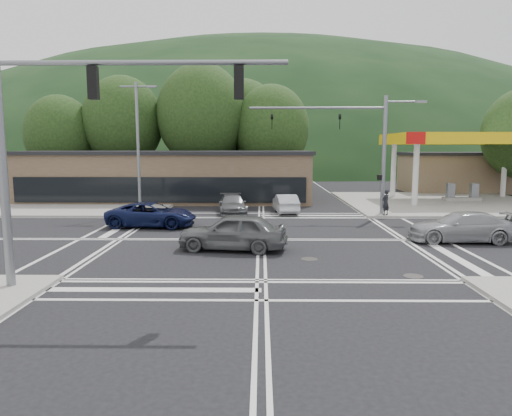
{
  "coord_description": "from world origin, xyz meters",
  "views": [
    {
      "loc": [
        -0.01,
        -22.57,
        4.64
      ],
      "look_at": [
        -0.29,
        1.58,
        1.4
      ],
      "focal_mm": 32.0,
      "sensor_mm": 36.0,
      "label": 1
    }
  ],
  "objects_px": {
    "car_grey_center": "(233,232)",
    "pedestrian": "(386,202)",
    "car_blue_west": "(152,215)",
    "car_silver_east": "(461,227)",
    "car_queue_a": "(286,203)",
    "car_queue_b": "(273,191)",
    "car_northbound": "(232,204)"
  },
  "relations": [
    {
      "from": "car_blue_west",
      "to": "pedestrian",
      "type": "relative_size",
      "value": 3.02
    },
    {
      "from": "car_grey_center",
      "to": "pedestrian",
      "type": "distance_m",
      "value": 13.66
    },
    {
      "from": "car_grey_center",
      "to": "car_northbound",
      "type": "bearing_deg",
      "value": -168.06
    },
    {
      "from": "car_grey_center",
      "to": "pedestrian",
      "type": "relative_size",
      "value": 2.87
    },
    {
      "from": "car_queue_b",
      "to": "car_blue_west",
      "type": "bearing_deg",
      "value": 55.48
    },
    {
      "from": "car_blue_west",
      "to": "car_queue_a",
      "type": "distance_m",
      "value": 10.01
    },
    {
      "from": "car_silver_east",
      "to": "car_queue_b",
      "type": "bearing_deg",
      "value": -149.72
    },
    {
      "from": "car_grey_center",
      "to": "car_queue_a",
      "type": "xyz_separation_m",
      "value": [
        3.01,
        11.82,
        -0.17
      ]
    },
    {
      "from": "car_northbound",
      "to": "car_queue_b",
      "type": "bearing_deg",
      "value": 61.15
    },
    {
      "from": "car_northbound",
      "to": "car_blue_west",
      "type": "bearing_deg",
      "value": -136.74
    },
    {
      "from": "car_blue_west",
      "to": "car_northbound",
      "type": "relative_size",
      "value": 1.13
    },
    {
      "from": "car_grey_center",
      "to": "car_queue_b",
      "type": "distance_m",
      "value": 18.93
    },
    {
      "from": "car_silver_east",
      "to": "pedestrian",
      "type": "xyz_separation_m",
      "value": [
        -1.6,
        7.82,
        0.27
      ]
    },
    {
      "from": "car_blue_west",
      "to": "car_northbound",
      "type": "xyz_separation_m",
      "value": [
        4.4,
        5.28,
        -0.06
      ]
    },
    {
      "from": "car_blue_west",
      "to": "car_silver_east",
      "type": "distance_m",
      "value": 16.76
    },
    {
      "from": "car_blue_west",
      "to": "pedestrian",
      "type": "distance_m",
      "value": 15.15
    },
    {
      "from": "car_queue_a",
      "to": "car_queue_b",
      "type": "height_order",
      "value": "car_queue_b"
    },
    {
      "from": "car_queue_b",
      "to": "pedestrian",
      "type": "xyz_separation_m",
      "value": [
        7.25,
        -9.01,
        0.14
      ]
    },
    {
      "from": "car_silver_east",
      "to": "car_northbound",
      "type": "distance_m",
      "value": 15.09
    },
    {
      "from": "car_queue_a",
      "to": "car_queue_b",
      "type": "distance_m",
      "value": 7.0
    },
    {
      "from": "car_northbound",
      "to": "car_queue_a",
      "type": "bearing_deg",
      "value": 1.37
    },
    {
      "from": "car_northbound",
      "to": "pedestrian",
      "type": "distance_m",
      "value": 10.39
    },
    {
      "from": "car_queue_a",
      "to": "car_northbound",
      "type": "distance_m",
      "value": 3.78
    },
    {
      "from": "car_blue_west",
      "to": "car_grey_center",
      "type": "distance_m",
      "value": 7.9
    },
    {
      "from": "car_blue_west",
      "to": "car_silver_east",
      "type": "height_order",
      "value": "car_silver_east"
    },
    {
      "from": "car_grey_center",
      "to": "car_silver_east",
      "type": "distance_m",
      "value": 11.31
    },
    {
      "from": "car_northbound",
      "to": "pedestrian",
      "type": "bearing_deg",
      "value": -15.23
    },
    {
      "from": "car_queue_b",
      "to": "pedestrian",
      "type": "relative_size",
      "value": 2.98
    },
    {
      "from": "pedestrian",
      "to": "car_queue_b",
      "type": "bearing_deg",
      "value": -90.95
    },
    {
      "from": "car_grey_center",
      "to": "car_queue_a",
      "type": "distance_m",
      "value": 12.2
    },
    {
      "from": "car_queue_b",
      "to": "car_queue_a",
      "type": "bearing_deg",
      "value": 91.52
    },
    {
      "from": "pedestrian",
      "to": "car_grey_center",
      "type": "bearing_deg",
      "value": 5.94
    }
  ]
}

